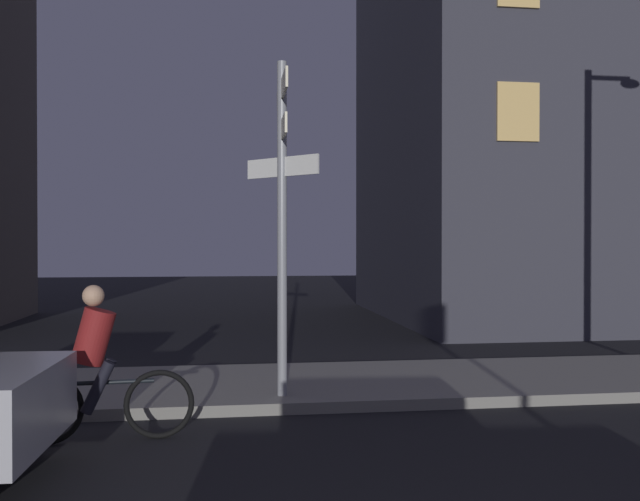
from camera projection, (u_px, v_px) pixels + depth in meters
name	position (u px, v px, depth m)	size (l,w,h in m)	color
sidewalk_kerb	(318.00, 385.00, 9.38)	(40.00, 2.69, 0.14)	gray
signpost	(282.00, 197.00, 8.38)	(0.83, 1.39, 4.15)	gray
cyclist	(99.00, 369.00, 6.89)	(1.82, 0.35, 1.61)	black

